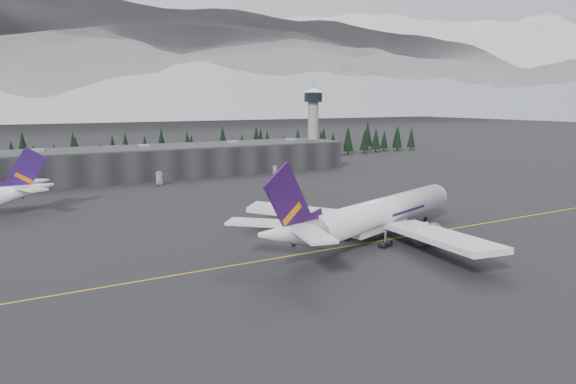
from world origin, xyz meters
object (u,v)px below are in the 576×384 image
terminal (168,161)px  gse_vehicle_b (275,174)px  control_tower (313,117)px  gse_vehicle_a (159,183)px  jet_main (370,216)px

terminal → gse_vehicle_b: 46.26m
control_tower → gse_vehicle_a: 92.79m
control_tower → gse_vehicle_b: (-35.11, -25.75, -22.67)m
terminal → gse_vehicle_a: terminal is taller
terminal → gse_vehicle_a: 27.10m
gse_vehicle_b → gse_vehicle_a: bearing=-112.3°
terminal → jet_main: bearing=-85.7°
gse_vehicle_a → gse_vehicle_b: 50.67m
terminal → jet_main: size_ratio=2.32×
terminal → gse_vehicle_a: size_ratio=29.63×
control_tower → jet_main: size_ratio=0.55×
gse_vehicle_a → control_tower: bearing=24.4°
jet_main → gse_vehicle_a: bearing=82.3°
gse_vehicle_b → terminal: bearing=-143.7°
jet_main → gse_vehicle_a: jet_main is taller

